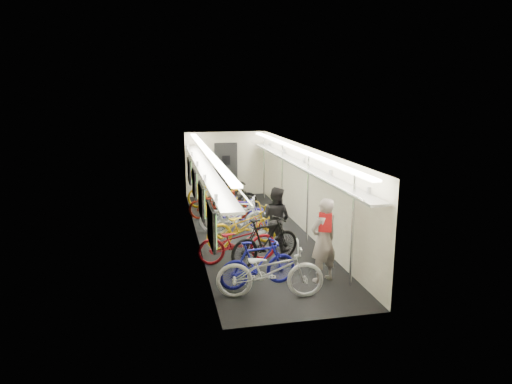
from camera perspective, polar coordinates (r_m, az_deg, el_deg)
name	(u,v)px	position (r m, az deg, el deg)	size (l,w,h in m)	color
train_car_shell	(234,171)	(12.85, -2.72, 2.65)	(10.00, 10.00, 10.00)	black
bicycle_0	(270,271)	(8.71, 1.76, -9.79)	(0.71, 2.03, 1.06)	#B8B8BD
bicycle_1	(258,264)	(9.17, 0.27, -8.93)	(0.46, 1.62, 0.97)	navy
bicycle_2	(237,242)	(10.46, -2.34, -6.25)	(0.64, 1.84, 0.97)	maroon
bicycle_3	(266,241)	(10.33, 1.20, -6.13)	(0.51, 1.81, 1.08)	black
bicycle_4	(243,226)	(11.51, -1.59, -4.25)	(0.70, 2.02, 1.06)	gold
bicycle_5	(238,216)	(12.37, -2.21, -3.00)	(0.51, 1.82, 1.09)	silver
bicycle_6	(234,215)	(12.57, -2.71, -2.89)	(0.69, 1.97, 1.04)	silver
bicycle_7	(241,212)	(13.01, -1.90, -2.53)	(0.45, 1.59, 0.96)	#221895
bicycle_8	(218,204)	(13.96, -4.75, -1.55)	(0.63, 1.82, 0.95)	maroon
bicycle_9	(230,199)	(14.20, -3.25, -0.89)	(0.54, 1.90, 1.14)	black
bicycle_10	(217,193)	(15.35, -4.93, -0.11)	(0.69, 1.99, 1.04)	gold
passenger_near	(324,240)	(9.41, 8.44, -5.98)	(0.64, 0.42, 1.75)	gray
passenger_mid	(276,219)	(11.17, 2.49, -3.36)	(0.77, 0.60, 1.59)	black
backpack	(325,222)	(9.22, 8.66, -3.75)	(0.26, 0.14, 0.38)	#B21114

